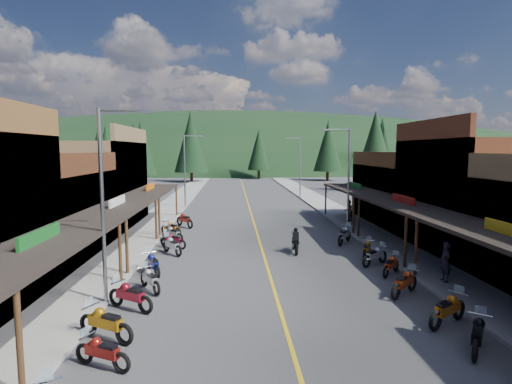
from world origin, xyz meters
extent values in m
plane|color=#38383A|center=(0.00, 0.00, 0.00)|extent=(220.00, 220.00, 0.00)
cube|color=gold|center=(0.00, 20.00, 0.01)|extent=(0.15, 90.00, 0.01)
cube|color=gray|center=(-8.70, 20.00, 0.07)|extent=(3.40, 94.00, 0.15)
cube|color=gray|center=(8.70, 20.00, 0.07)|extent=(3.40, 94.00, 0.15)
cube|color=black|center=(-8.70, -7.90, 3.00)|extent=(3.20, 10.20, 0.18)
cylinder|color=#472D19|center=(-7.20, -12.40, 1.50)|extent=(0.16, 0.16, 3.00)
cylinder|color=#472D19|center=(-7.20, -3.40, 1.50)|extent=(0.16, 0.16, 3.00)
cube|color=#14591E|center=(-8.70, -7.90, 3.20)|extent=(0.12, 3.00, 0.70)
cube|color=#3F2111|center=(-14.00, 1.70, 2.50)|extent=(8.00, 9.00, 5.00)
cube|color=#3F2111|center=(-10.15, 1.70, 3.10)|extent=(0.30, 9.00, 6.20)
cube|color=black|center=(-8.70, 1.70, 3.00)|extent=(3.20, 9.00, 0.18)
cylinder|color=#472D19|center=(-7.20, -2.20, 1.50)|extent=(0.16, 0.16, 3.00)
cylinder|color=#472D19|center=(-7.20, 5.60, 1.50)|extent=(0.16, 0.16, 3.00)
cube|color=silver|center=(-8.70, 1.70, 3.20)|extent=(0.12, 3.00, 0.70)
cube|color=brown|center=(-14.00, 11.30, 3.50)|extent=(8.00, 10.20, 7.00)
cube|color=brown|center=(-10.15, 11.30, 4.10)|extent=(0.30, 10.20, 8.20)
cube|color=black|center=(-8.70, 11.30, 3.00)|extent=(3.20, 10.20, 0.18)
cylinder|color=#472D19|center=(-7.20, 6.80, 1.50)|extent=(0.16, 0.16, 3.00)
cylinder|color=#472D19|center=(-7.20, 15.80, 1.50)|extent=(0.16, 0.16, 3.00)
cube|color=#CC590C|center=(-8.70, 11.30, 3.20)|extent=(0.12, 3.00, 0.70)
cube|color=black|center=(8.70, -7.90, 3.00)|extent=(3.20, 10.20, 0.18)
cylinder|color=#472D19|center=(7.20, -3.40, 1.50)|extent=(0.16, 0.16, 3.00)
cube|color=gold|center=(8.70, -7.90, 3.20)|extent=(0.12, 3.00, 0.70)
cube|color=#562B19|center=(14.00, 1.70, 3.50)|extent=(8.00, 9.00, 7.00)
cube|color=#562B19|center=(10.15, 1.70, 4.10)|extent=(0.30, 9.00, 8.20)
cube|color=black|center=(8.70, 1.70, 3.00)|extent=(3.20, 9.00, 0.18)
cylinder|color=#472D19|center=(7.20, -2.20, 1.50)|extent=(0.16, 0.16, 3.00)
cylinder|color=#472D19|center=(7.20, 5.60, 1.50)|extent=(0.16, 0.16, 3.00)
cube|color=#B2140F|center=(8.70, 1.70, 3.20)|extent=(0.12, 3.00, 0.70)
cube|color=#4C2D16|center=(14.00, 11.30, 2.50)|extent=(8.00, 10.20, 5.00)
cube|color=#4C2D16|center=(10.15, 11.30, 3.10)|extent=(0.30, 10.20, 6.20)
cube|color=black|center=(8.70, 11.30, 3.00)|extent=(3.20, 10.20, 0.18)
cylinder|color=#472D19|center=(7.20, 6.80, 1.50)|extent=(0.16, 0.16, 3.00)
cylinder|color=#472D19|center=(7.20, 15.80, 1.50)|extent=(0.16, 0.16, 3.00)
cube|color=#14591E|center=(8.70, 11.30, 3.20)|extent=(0.12, 3.00, 0.70)
cylinder|color=gray|center=(-7.10, -6.00, 4.00)|extent=(0.16, 0.16, 8.00)
cylinder|color=gray|center=(-6.10, -6.00, 7.90)|extent=(2.00, 0.10, 0.10)
cube|color=gray|center=(-5.20, -6.00, 7.85)|extent=(0.35, 0.18, 0.12)
cylinder|color=gray|center=(-7.10, 22.00, 4.00)|extent=(0.16, 0.16, 8.00)
cylinder|color=gray|center=(-6.10, 22.00, 7.90)|extent=(2.00, 0.10, 0.10)
cube|color=gray|center=(-5.20, 22.00, 7.85)|extent=(0.35, 0.18, 0.12)
cylinder|color=gray|center=(7.10, 8.00, 4.00)|extent=(0.16, 0.16, 8.00)
cylinder|color=gray|center=(6.10, 8.00, 7.90)|extent=(2.00, 0.10, 0.10)
cube|color=gray|center=(5.20, 8.00, 7.85)|extent=(0.35, 0.18, 0.12)
cylinder|color=gray|center=(7.10, 30.00, 4.00)|extent=(0.16, 0.16, 8.00)
cylinder|color=gray|center=(6.10, 30.00, 7.90)|extent=(2.00, 0.10, 0.10)
cube|color=gray|center=(5.20, 30.00, 7.85)|extent=(0.35, 0.18, 0.12)
ellipsoid|color=black|center=(0.00, 135.00, 0.00)|extent=(310.00, 140.00, 60.00)
cylinder|color=black|center=(-40.00, 62.00, 1.00)|extent=(0.60, 0.60, 2.00)
cone|color=black|center=(-40.00, 62.00, 6.50)|extent=(5.04, 5.04, 9.00)
cylinder|color=black|center=(-24.00, 70.00, 1.00)|extent=(0.60, 0.60, 2.00)
cone|color=black|center=(-24.00, 70.00, 7.25)|extent=(5.88, 5.88, 10.50)
cylinder|color=black|center=(-10.00, 58.00, 1.00)|extent=(0.60, 0.60, 2.00)
cone|color=black|center=(-10.00, 58.00, 8.00)|extent=(6.72, 6.72, 12.00)
cylinder|color=black|center=(4.00, 66.00, 1.00)|extent=(0.60, 0.60, 2.00)
cone|color=black|center=(4.00, 66.00, 6.50)|extent=(5.04, 5.04, 9.00)
cylinder|color=black|center=(18.00, 60.00, 1.00)|extent=(0.60, 0.60, 2.00)
cone|color=black|center=(18.00, 60.00, 7.25)|extent=(5.88, 5.88, 10.50)
cylinder|color=black|center=(34.00, 72.00, 1.00)|extent=(0.60, 0.60, 2.00)
cone|color=black|center=(34.00, 72.00, 8.00)|extent=(6.72, 6.72, 12.00)
cylinder|color=black|center=(46.00, 64.00, 1.00)|extent=(0.60, 0.60, 2.00)
cone|color=black|center=(46.00, 64.00, 6.50)|extent=(5.04, 5.04, 9.00)
cylinder|color=black|center=(-32.00, 76.00, 1.00)|extent=(0.60, 0.60, 2.00)
cone|color=black|center=(-32.00, 76.00, 7.25)|extent=(5.88, 5.88, 10.50)
cylinder|color=black|center=(-22.00, 40.00, 1.00)|extent=(0.60, 0.60, 2.00)
cone|color=black|center=(-22.00, 40.00, 6.00)|extent=(4.48, 4.48, 8.00)
cylinder|color=black|center=(24.00, 45.00, 1.00)|extent=(0.60, 0.60, 2.00)
cone|color=black|center=(24.00, 45.00, 6.40)|extent=(4.93, 4.93, 8.80)
cylinder|color=black|center=(-18.00, 50.00, 1.00)|extent=(0.60, 0.60, 2.00)
cone|color=black|center=(-18.00, 50.00, 6.80)|extent=(5.38, 5.38, 9.60)
cylinder|color=black|center=(20.00, 38.00, 1.00)|extent=(0.60, 0.60, 2.00)
cone|color=black|center=(20.00, 38.00, 7.20)|extent=(5.82, 5.82, 10.40)
imported|color=#221F2E|center=(8.16, -4.42, 1.11)|extent=(0.46, 0.70, 1.92)
imported|color=brown|center=(8.21, 11.64, 1.11)|extent=(1.07, 1.00, 1.92)
camera|label=1|loc=(-1.87, -22.23, 6.34)|focal=28.00mm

